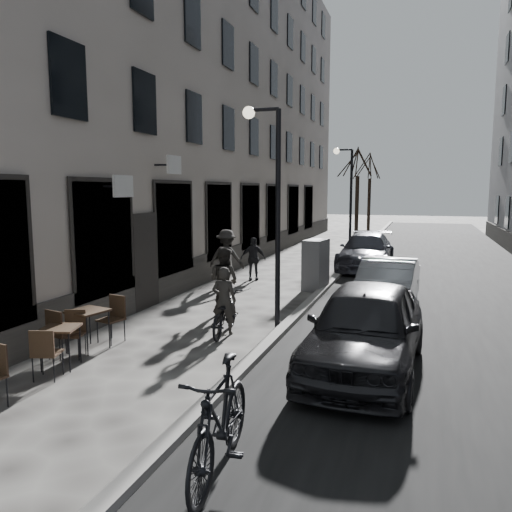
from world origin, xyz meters
The scene contains 20 objects.
ground centered at (0.00, 0.00, 0.00)m, with size 120.00×120.00×0.00m, color #32302D.
road centered at (3.85, 16.00, 0.00)m, with size 7.30×60.00×0.00m, color black.
kerb centered at (0.20, 16.00, 0.06)m, with size 0.25×60.00×0.12m, color gray.
building_left centered at (-6.00, 16.50, 8.00)m, with size 4.00×35.00×16.00m, color gray.
streetlamp_near centered at (-0.17, 6.00, 3.16)m, with size 0.90×0.28×5.09m.
streetlamp_far centered at (-0.17, 18.00, 3.16)m, with size 0.90×0.28×5.09m.
tree_near centered at (-0.10, 21.00, 4.66)m, with size 2.40×2.40×5.70m.
tree_far centered at (-0.10, 27.00, 4.66)m, with size 2.40×2.40×5.70m.
bistro_set_b centered at (-3.02, 2.24, 0.46)m, with size 0.85×1.57×0.90m.
bistro_set_c centered at (-3.17, 3.25, 0.50)m, with size 0.80×1.71×0.98m.
utility_cabinet centered at (-0.09, 10.80, 0.81)m, with size 0.60×1.08×1.63m, color slate.
bicycle centered at (-1.00, 5.16, 0.47)m, with size 0.62×1.78×0.94m, color black.
cyclist_rider centered at (-1.00, 5.16, 0.76)m, with size 0.56×0.37×1.53m, color #2B2825.
pedestrian_near centered at (-1.70, 6.86, 0.87)m, with size 0.85×0.66×1.75m, color #272521.
pedestrian_mid centered at (-3.08, 10.48, 0.95)m, with size 1.23×0.70×1.90m, color #272522.
pedestrian_far centered at (-2.57, 11.78, 0.77)m, with size 0.90×0.37×1.53m, color black.
car_near centered at (2.25, 3.85, 0.79)m, with size 1.86×4.62×1.57m, color black.
car_mid centered at (2.30, 8.71, 0.67)m, with size 1.43×4.09×1.35m, color #979B9F.
car_far centered at (1.00, 15.66, 0.71)m, with size 2.00×4.92×1.43m, color #3A3B45.
moped centered at (1.06, -0.03, 0.65)m, with size 0.61×2.16×1.30m, color black.
Camera 1 is at (3.14, -4.95, 3.23)m, focal length 35.00 mm.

